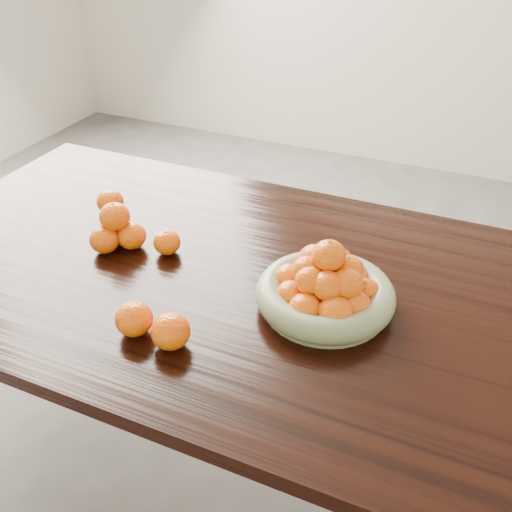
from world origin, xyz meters
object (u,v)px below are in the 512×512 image
at_px(fruit_bowl, 326,289).
at_px(loose_orange_0, 167,242).
at_px(dining_table, 258,306).
at_px(orange_pyramid, 117,229).

distance_m(fruit_bowl, loose_orange_0, 0.45).
bearing_deg(fruit_bowl, dining_table, 167.74).
bearing_deg(orange_pyramid, dining_table, 1.67).
distance_m(fruit_bowl, orange_pyramid, 0.59).
bearing_deg(dining_table, orange_pyramid, -178.33).
relative_size(orange_pyramid, loose_orange_0, 2.06).
bearing_deg(dining_table, fruit_bowl, -12.26).
distance_m(orange_pyramid, loose_orange_0, 0.14).
distance_m(dining_table, loose_orange_0, 0.29).
relative_size(fruit_bowl, orange_pyramid, 2.16).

